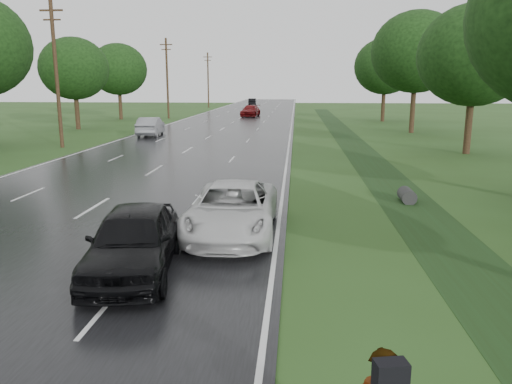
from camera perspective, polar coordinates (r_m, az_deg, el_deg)
The scene contains 18 objects.
road at distance 54.54m, azimuth -3.10°, elevation 7.65°, with size 14.00×180.00×0.04m, color black.
edge_stripe_east at distance 54.06m, azimuth 4.07°, elevation 7.62°, with size 0.12×180.00×0.01m, color silver.
edge_stripe_west at distance 55.84m, azimuth -10.05°, elevation 7.62°, with size 0.12×180.00×0.01m, color silver.
center_line at distance 54.54m, azimuth -3.10°, elevation 7.68°, with size 0.12×180.00×0.01m, color silver.
drainage_ditch at distance 28.25m, azimuth 13.19°, elevation 3.05°, with size 2.20×120.00×0.56m.
utility_pole_mid at distance 37.67m, azimuth -21.87°, elevation 12.62°, with size 1.60×0.26×10.00m.
utility_pole_far at distance 65.97m, azimuth -10.12°, elevation 12.79°, with size 1.60×0.26×10.00m.
utility_pole_distant at distance 95.31m, azimuth -5.50°, elevation 12.71°, with size 1.60×0.26×10.00m.
tree_east_c at distance 34.70m, azimuth 23.73°, elevation 14.13°, with size 7.00×7.00×9.29m.
tree_east_d at distance 48.13m, azimuth 17.86°, elevation 14.98°, with size 8.00×8.00×10.76m.
tree_east_f at distance 61.77m, azimuth 14.55°, elevation 13.72°, with size 7.20×7.20×9.62m.
tree_west_d at distance 52.48m, azimuth -20.09°, elevation 13.11°, with size 6.60×6.60×8.80m.
tree_west_f at distance 65.71m, azimuth -15.46°, elevation 13.36°, with size 7.00×7.00×9.29m.
white_pickup at distance 14.70m, azimuth -2.71°, elevation -2.00°, with size 2.49×5.40×1.50m, color silver.
dark_sedan at distance 12.05m, azimuth -13.84°, elevation -5.36°, with size 1.88×4.67×1.59m, color black.
silver_sedan at distance 43.93m, azimuth -11.96°, elevation 7.34°, with size 1.66×4.77×1.57m, color gray.
far_car_red at distance 68.73m, azimuth -0.63°, elevation 9.27°, with size 2.10×5.17×1.50m, color maroon.
far_car_dark at distance 103.60m, azimuth -0.43°, elevation 10.26°, with size 1.50×4.30×1.42m, color black.
Camera 1 is at (7.25, -8.88, 4.42)m, focal length 35.00 mm.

